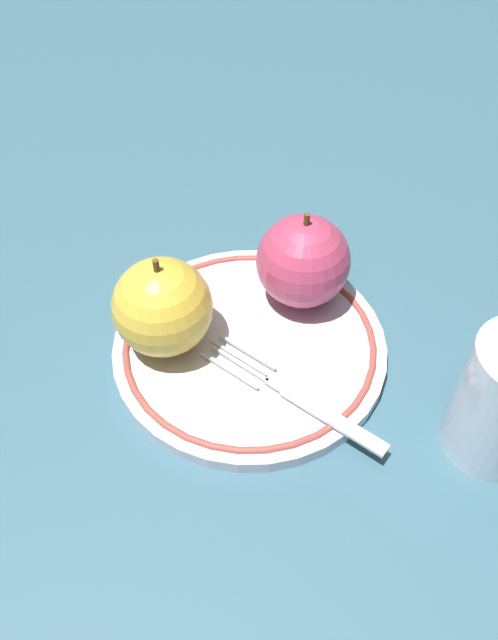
# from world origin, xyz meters

# --- Properties ---
(ground_plane) EXTENTS (2.00, 2.00, 0.00)m
(ground_plane) POSITION_xyz_m (0.00, 0.00, 0.00)
(ground_plane) COLOR #345B6C
(plate) EXTENTS (0.23, 0.23, 0.02)m
(plate) POSITION_xyz_m (0.00, -0.01, 0.01)
(plate) COLOR silver
(plate) RESTS_ON ground_plane
(apple_red_whole) EXTENTS (0.08, 0.08, 0.09)m
(apple_red_whole) POSITION_xyz_m (0.05, -0.06, 0.06)
(apple_red_whole) COLOR #B73B5C
(apple_red_whole) RESTS_ON plate
(apple_second_whole) EXTENTS (0.08, 0.08, 0.09)m
(apple_second_whole) POSITION_xyz_m (0.01, 0.06, 0.06)
(apple_second_whole) COLOR gold
(apple_second_whole) RESTS_ON plate
(fork) EXTENTS (0.13, 0.13, 0.00)m
(fork) POSITION_xyz_m (-0.06, -0.04, 0.02)
(fork) COLOR silver
(fork) RESTS_ON plate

